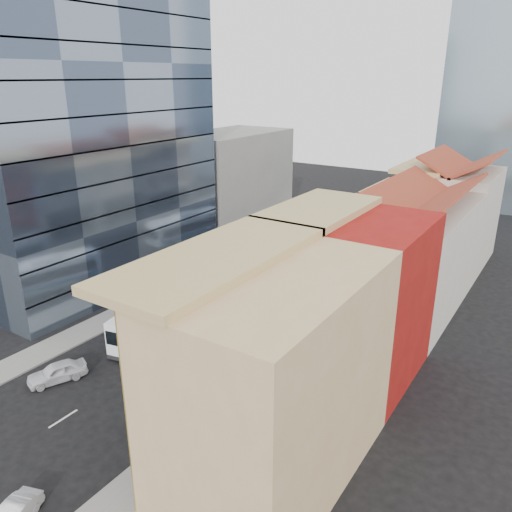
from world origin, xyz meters
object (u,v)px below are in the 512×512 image
Objects in this scene: shophouse_tan at (277,379)px; office_tower at (88,142)px; bus_left_near at (159,313)px; bus_left_far at (276,245)px; bus_right at (238,339)px; sedan_left at (57,372)px.

office_tower is (-31.00, 14.00, 9.00)m from shophouse_tan.
bus_left_near is 0.96× the size of bus_left_far.
shophouse_tan is at bearing -41.30° from bus_right.
shophouse_tan reaches higher than bus_left_far.
bus_left_near is 2.72× the size of sedan_left.
office_tower is 24.66m from sedan_left.
sedan_left is at bearing -97.39° from bus_left_far.
office_tower is at bearing -137.19° from bus_left_far.
bus_left_near is 21.30m from bus_left_far.
sedan_left is (-0.21, -30.95, -1.20)m from bus_left_far.
shophouse_tan is 1.22× the size of bus_left_near.
office_tower is at bearing 153.76° from sedan_left.
bus_left_near is at bearing 154.03° from shophouse_tan.
bus_left_near is (-16.99, 8.28, -4.16)m from shophouse_tan.
bus_left_far is 23.25m from bus_right.
bus_right is at bearing 69.03° from sedan_left.
shophouse_tan is at bearing -37.86° from bus_left_near.
bus_left_far is (-17.86, 29.56, -4.08)m from shophouse_tan.
shophouse_tan is 18.88m from sedan_left.
bus_left_near is (14.01, -5.72, -13.16)m from office_tower.
bus_left_far is at bearing 80.47° from bus_left_near.
shophouse_tan is 1.17× the size of bus_left_far.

